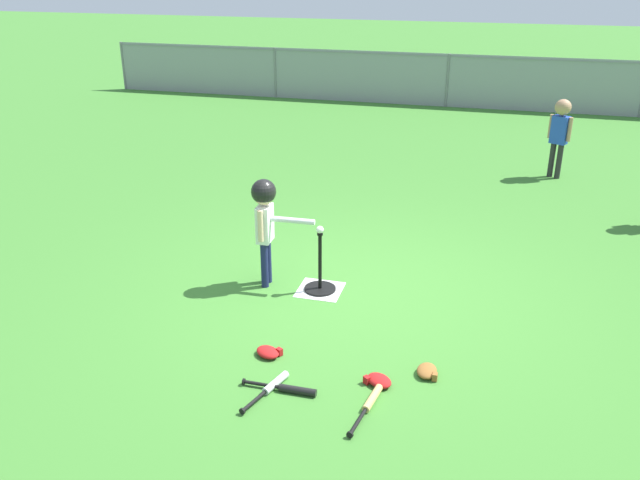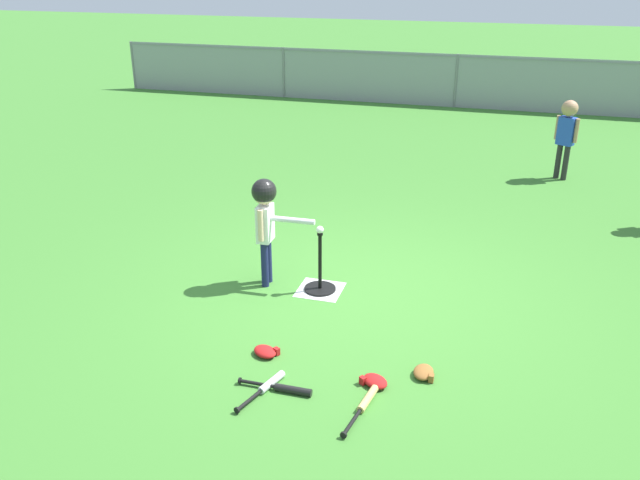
{
  "view_description": "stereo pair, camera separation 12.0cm",
  "coord_description": "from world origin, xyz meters",
  "px_view_note": "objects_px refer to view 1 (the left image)",
  "views": [
    {
      "loc": [
        1.17,
        -5.69,
        3.11
      ],
      "look_at": [
        -0.39,
        0.02,
        0.55
      ],
      "focal_mm": 37.06,
      "sensor_mm": 36.0,
      "label": 1
    },
    {
      "loc": [
        1.28,
        -5.66,
        3.11
      ],
      "look_at": [
        -0.39,
        0.02,
        0.55
      ],
      "focal_mm": 37.06,
      "sensor_mm": 36.0,
      "label": 2
    }
  ],
  "objects_px": {
    "fielder_deep_left": "(560,128)",
    "glove_by_plate": "(268,352)",
    "batter_child": "(265,211)",
    "glove_tossed_aside": "(427,371)",
    "spare_bat_black": "(290,389)",
    "glove_near_bats": "(379,380)",
    "batting_tee": "(320,281)",
    "spare_bat_silver": "(271,387)",
    "baseball_on_tee": "(320,230)",
    "spare_bat_wood": "(370,403)"
  },
  "relations": [
    {
      "from": "batter_child",
      "to": "spare_bat_wood",
      "type": "height_order",
      "value": "batter_child"
    },
    {
      "from": "spare_bat_wood",
      "to": "spare_bat_black",
      "type": "xyz_separation_m",
      "value": [
        -0.63,
        0.01,
        0.0
      ]
    },
    {
      "from": "baseball_on_tee",
      "to": "spare_bat_silver",
      "type": "relative_size",
      "value": 0.13
    },
    {
      "from": "glove_near_bats",
      "to": "glove_tossed_aside",
      "type": "distance_m",
      "value": 0.42
    },
    {
      "from": "batter_child",
      "to": "spare_bat_silver",
      "type": "xyz_separation_m",
      "value": [
        0.63,
        -1.69,
        -0.77
      ]
    },
    {
      "from": "glove_near_bats",
      "to": "spare_bat_silver",
      "type": "bearing_deg",
      "value": -159.72
    },
    {
      "from": "batting_tee",
      "to": "fielder_deep_left",
      "type": "xyz_separation_m",
      "value": [
        2.46,
        4.49,
        0.67
      ]
    },
    {
      "from": "glove_by_plate",
      "to": "batter_child",
      "type": "bearing_deg",
      "value": 109.69
    },
    {
      "from": "spare_bat_wood",
      "to": "glove_near_bats",
      "type": "distance_m",
      "value": 0.29
    },
    {
      "from": "spare_bat_silver",
      "to": "glove_near_bats",
      "type": "xyz_separation_m",
      "value": [
        0.79,
        0.29,
        0.01
      ]
    },
    {
      "from": "spare_bat_silver",
      "to": "glove_tossed_aside",
      "type": "height_order",
      "value": "glove_tossed_aside"
    },
    {
      "from": "spare_bat_wood",
      "to": "spare_bat_black",
      "type": "distance_m",
      "value": 0.63
    },
    {
      "from": "glove_by_plate",
      "to": "glove_near_bats",
      "type": "distance_m",
      "value": 0.98
    },
    {
      "from": "spare_bat_black",
      "to": "batting_tee",
      "type": "bearing_deg",
      "value": 97.43
    },
    {
      "from": "baseball_on_tee",
      "to": "spare_bat_wood",
      "type": "bearing_deg",
      "value": -63.56
    },
    {
      "from": "glove_by_plate",
      "to": "glove_near_bats",
      "type": "relative_size",
      "value": 0.99
    },
    {
      "from": "glove_by_plate",
      "to": "glove_tossed_aside",
      "type": "bearing_deg",
      "value": 3.25
    },
    {
      "from": "spare_bat_wood",
      "to": "glove_by_plate",
      "type": "bearing_deg",
      "value": 155.0
    },
    {
      "from": "fielder_deep_left",
      "to": "glove_by_plate",
      "type": "height_order",
      "value": "fielder_deep_left"
    },
    {
      "from": "baseball_on_tee",
      "to": "glove_tossed_aside",
      "type": "distance_m",
      "value": 1.81
    },
    {
      "from": "batter_child",
      "to": "fielder_deep_left",
      "type": "relative_size",
      "value": 0.95
    },
    {
      "from": "spare_bat_black",
      "to": "glove_by_plate",
      "type": "height_order",
      "value": "glove_by_plate"
    },
    {
      "from": "glove_tossed_aside",
      "to": "spare_bat_black",
      "type": "bearing_deg",
      "value": -152.77
    },
    {
      "from": "glove_near_bats",
      "to": "spare_bat_black",
      "type": "bearing_deg",
      "value": -156.15
    },
    {
      "from": "batting_tee",
      "to": "glove_tossed_aside",
      "type": "distance_m",
      "value": 1.7
    },
    {
      "from": "batting_tee",
      "to": "spare_bat_silver",
      "type": "bearing_deg",
      "value": -87.54
    },
    {
      "from": "baseball_on_tee",
      "to": "batting_tee",
      "type": "bearing_deg",
      "value": 0.0
    },
    {
      "from": "batting_tee",
      "to": "spare_bat_silver",
      "type": "relative_size",
      "value": 1.11
    },
    {
      "from": "baseball_on_tee",
      "to": "fielder_deep_left",
      "type": "relative_size",
      "value": 0.06
    },
    {
      "from": "baseball_on_tee",
      "to": "glove_by_plate",
      "type": "distance_m",
      "value": 1.41
    },
    {
      "from": "glove_tossed_aside",
      "to": "batter_child",
      "type": "bearing_deg",
      "value": 146.54
    },
    {
      "from": "batter_child",
      "to": "glove_tossed_aside",
      "type": "xyz_separation_m",
      "value": [
        1.77,
        -1.17,
        -0.77
      ]
    },
    {
      "from": "glove_by_plate",
      "to": "glove_tossed_aside",
      "type": "relative_size",
      "value": 1.21
    },
    {
      "from": "baseball_on_tee",
      "to": "spare_bat_black",
      "type": "distance_m",
      "value": 1.83
    },
    {
      "from": "batting_tee",
      "to": "fielder_deep_left",
      "type": "distance_m",
      "value": 5.16
    },
    {
      "from": "glove_tossed_aside",
      "to": "glove_near_bats",
      "type": "bearing_deg",
      "value": -147.14
    },
    {
      "from": "spare_bat_silver",
      "to": "glove_tossed_aside",
      "type": "bearing_deg",
      "value": 24.46
    },
    {
      "from": "fielder_deep_left",
      "to": "glove_by_plate",
      "type": "bearing_deg",
      "value": -114.01
    },
    {
      "from": "fielder_deep_left",
      "to": "glove_tossed_aside",
      "type": "height_order",
      "value": "fielder_deep_left"
    },
    {
      "from": "glove_tossed_aside",
      "to": "batting_tee",
      "type": "bearing_deg",
      "value": 135.72
    },
    {
      "from": "batter_child",
      "to": "spare_bat_black",
      "type": "distance_m",
      "value": 2.01
    },
    {
      "from": "batter_child",
      "to": "spare_bat_black",
      "type": "bearing_deg",
      "value": -65.29
    },
    {
      "from": "fielder_deep_left",
      "to": "glove_tossed_aside",
      "type": "distance_m",
      "value": 5.86
    },
    {
      "from": "spare_bat_black",
      "to": "glove_near_bats",
      "type": "distance_m",
      "value": 0.7
    },
    {
      "from": "spare_bat_wood",
      "to": "glove_near_bats",
      "type": "bearing_deg",
      "value": 87.28
    },
    {
      "from": "fielder_deep_left",
      "to": "spare_bat_wood",
      "type": "relative_size",
      "value": 1.93
    },
    {
      "from": "spare_bat_black",
      "to": "glove_by_plate",
      "type": "relative_size",
      "value": 2.22
    },
    {
      "from": "baseball_on_tee",
      "to": "glove_near_bats",
      "type": "distance_m",
      "value": 1.77
    },
    {
      "from": "batter_child",
      "to": "glove_near_bats",
      "type": "xyz_separation_m",
      "value": [
        1.42,
        -1.4,
        -0.77
      ]
    },
    {
      "from": "batter_child",
      "to": "fielder_deep_left",
      "type": "bearing_deg",
      "value": 56.26
    }
  ]
}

